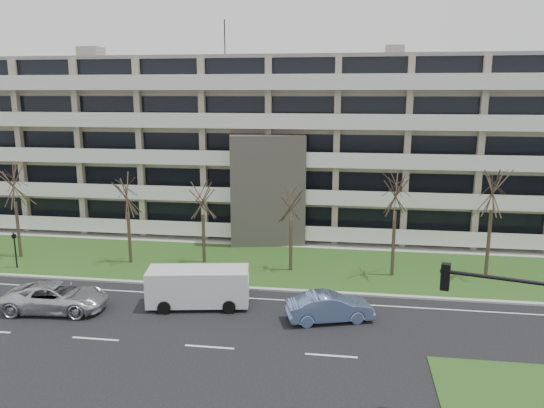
% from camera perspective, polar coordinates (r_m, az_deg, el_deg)
% --- Properties ---
extents(ground, '(160.00, 160.00, 0.00)m').
position_cam_1_polar(ground, '(27.31, -6.75, -15.03)').
color(ground, black).
rests_on(ground, ground).
extents(grass_verge, '(90.00, 10.00, 0.06)m').
position_cam_1_polar(grass_verge, '(39.03, -1.75, -6.44)').
color(grass_verge, '#25551C').
rests_on(grass_verge, ground).
extents(curb, '(90.00, 0.35, 0.12)m').
position_cam_1_polar(curb, '(34.40, -3.24, -8.99)').
color(curb, '#B2B2AD').
rests_on(curb, ground).
extents(sidewalk, '(90.00, 2.00, 0.08)m').
position_cam_1_polar(sidewalk, '(44.20, -0.49, -4.19)').
color(sidewalk, '#B2B2AD').
rests_on(sidewalk, ground).
extents(grass_median, '(7.00, 5.00, 0.06)m').
position_cam_1_polar(grass_median, '(25.81, 25.18, -17.81)').
color(grass_median, '#25551C').
rests_on(grass_median, ground).
extents(lane_edge_line, '(90.00, 0.12, 0.01)m').
position_cam_1_polar(lane_edge_line, '(33.05, -3.77, -10.00)').
color(lane_edge_line, white).
rests_on(lane_edge_line, ground).
extents(apartment_building, '(60.50, 15.10, 18.75)m').
position_cam_1_polar(apartment_building, '(49.42, 0.72, 6.48)').
color(apartment_building, '#C0B295').
rests_on(apartment_building, ground).
extents(silver_pickup, '(6.02, 3.18, 1.62)m').
position_cam_1_polar(silver_pickup, '(33.28, -22.20, -9.27)').
color(silver_pickup, silver).
rests_on(silver_pickup, ground).
extents(blue_sedan, '(5.04, 3.04, 1.57)m').
position_cam_1_polar(blue_sedan, '(29.80, 6.20, -10.96)').
color(blue_sedan, '#708BC3').
rests_on(blue_sedan, ground).
extents(white_van, '(6.15, 3.15, 2.28)m').
position_cam_1_polar(white_van, '(31.56, -7.80, -8.53)').
color(white_van, silver).
rests_on(white_van, ground).
extents(traffic_signal, '(5.28, 1.71, 6.30)m').
position_cam_1_polar(traffic_signal, '(21.37, 26.84, -12.21)').
color(traffic_signal, black).
rests_on(traffic_signal, ground).
extents(pedestrian_signal, '(0.27, 0.22, 2.65)m').
position_cam_1_polar(pedestrian_signal, '(41.76, -25.93, -4.06)').
color(pedestrian_signal, black).
rests_on(pedestrian_signal, ground).
extents(tree_1, '(3.85, 3.85, 7.71)m').
position_cam_1_polar(tree_1, '(43.58, -26.08, 2.36)').
color(tree_1, '#382B21').
rests_on(tree_1, ground).
extents(tree_2, '(3.43, 3.43, 6.87)m').
position_cam_1_polar(tree_2, '(39.34, -15.35, 1.27)').
color(tree_2, '#382B21').
rests_on(tree_2, ground).
extents(tree_3, '(3.25, 3.25, 6.49)m').
position_cam_1_polar(tree_3, '(38.37, -7.49, 0.89)').
color(tree_3, '#382B21').
rests_on(tree_3, ground).
extents(tree_4, '(3.30, 3.30, 6.59)m').
position_cam_1_polar(tree_4, '(36.32, 2.07, 0.48)').
color(tree_4, '#382B21').
rests_on(tree_4, ground).
extents(tree_5, '(4.05, 4.05, 8.10)m').
position_cam_1_polar(tree_5, '(35.96, 13.22, 1.96)').
color(tree_5, '#382B21').
rests_on(tree_5, ground).
extents(tree_6, '(4.21, 4.21, 8.41)m').
position_cam_1_polar(tree_6, '(37.58, 22.75, 2.14)').
color(tree_6, '#382B21').
rests_on(tree_6, ground).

